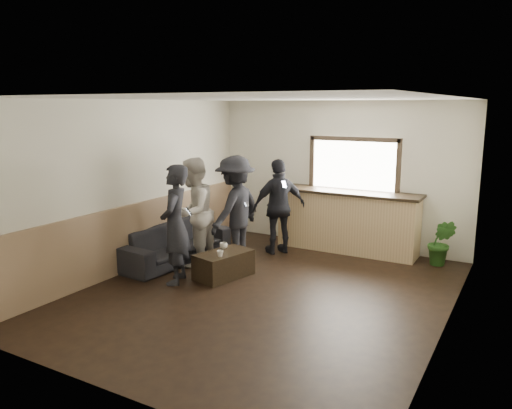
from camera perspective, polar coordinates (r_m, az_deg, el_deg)
The scene contains 12 objects.
ground at distance 7.45m, azimuth 1.02°, elevation -10.05°, with size 5.00×6.00×0.01m, color black.
room_shell at distance 7.42m, azimuth -3.95°, elevation 1.63°, with size 5.01×6.01×2.80m.
bar_counter at distance 9.52m, azimuth 10.41°, elevation -1.45°, with size 2.70×0.68×2.13m.
sofa at distance 8.94m, azimuth -9.40°, elevation -4.34°, with size 2.22×0.87×0.65m, color black.
coffee_table at distance 8.05m, azimuth -3.70°, elevation -6.87°, with size 0.51×0.92×0.41m, color black.
cup_a at distance 8.17m, azimuth -3.73°, elevation -4.72°, with size 0.13×0.13×0.10m, color silver.
cup_b at distance 7.76m, azimuth -4.12°, elevation -5.62°, with size 0.10×0.10×0.10m, color silver.
potted_plant at distance 9.11m, azimuth 20.42°, elevation -4.09°, with size 0.45×0.36×0.81m, color #2D6623.
person_a at distance 7.71m, azimuth -9.23°, elevation -2.28°, with size 0.67×0.79×1.84m.
person_b at distance 8.53m, azimuth -7.17°, elevation -0.88°, with size 0.83×1.00×1.85m.
person_c at distance 8.69m, azimuth -2.38°, elevation -0.53°, with size 0.76×1.24×1.87m.
person_d at distance 9.18m, azimuth 2.66°, elevation -0.24°, with size 0.98×1.07×1.76m.
Camera 1 is at (3.31, -6.10, 2.71)m, focal length 35.00 mm.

